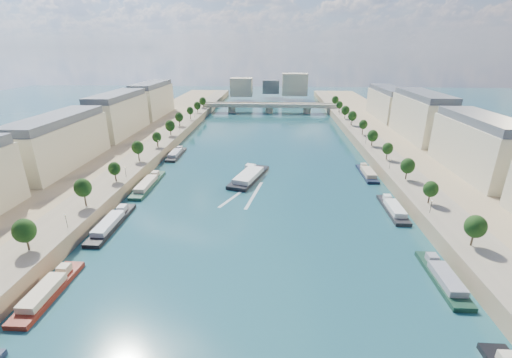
# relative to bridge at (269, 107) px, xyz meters

# --- Properties ---
(ground) EXTENTS (700.00, 700.00, 0.00)m
(ground) POSITION_rel_bridge_xyz_m (0.00, -141.57, -5.08)
(ground) COLOR #0C3538
(ground) RESTS_ON ground
(quay_left) EXTENTS (44.00, 520.00, 5.00)m
(quay_left) POSITION_rel_bridge_xyz_m (-72.00, -141.57, -2.58)
(quay_left) COLOR #9E8460
(quay_left) RESTS_ON ground
(quay_right) EXTENTS (44.00, 520.00, 5.00)m
(quay_right) POSITION_rel_bridge_xyz_m (72.00, -141.57, -2.58)
(quay_right) COLOR #9E8460
(quay_right) RESTS_ON ground
(pave_left) EXTENTS (14.00, 520.00, 0.10)m
(pave_left) POSITION_rel_bridge_xyz_m (-57.00, -141.57, -0.03)
(pave_left) COLOR gray
(pave_left) RESTS_ON quay_left
(pave_right) EXTENTS (14.00, 520.00, 0.10)m
(pave_right) POSITION_rel_bridge_xyz_m (57.00, -141.57, -0.03)
(pave_right) COLOR gray
(pave_right) RESTS_ON quay_right
(trees_left) EXTENTS (4.80, 268.80, 8.26)m
(trees_left) POSITION_rel_bridge_xyz_m (-55.00, -139.57, 5.39)
(trees_left) COLOR #382B1E
(trees_left) RESTS_ON ground
(trees_right) EXTENTS (4.80, 268.80, 8.26)m
(trees_right) POSITION_rel_bridge_xyz_m (55.00, -131.57, 5.39)
(trees_right) COLOR #382B1E
(trees_right) RESTS_ON ground
(lamps_left) EXTENTS (0.36, 200.36, 4.28)m
(lamps_left) POSITION_rel_bridge_xyz_m (-52.50, -151.57, 2.70)
(lamps_left) COLOR black
(lamps_left) RESTS_ON ground
(lamps_right) EXTENTS (0.36, 200.36, 4.28)m
(lamps_right) POSITION_rel_bridge_xyz_m (52.50, -136.57, 2.70)
(lamps_right) COLOR black
(lamps_right) RESTS_ON ground
(buildings_left) EXTENTS (16.00, 226.00, 23.20)m
(buildings_left) POSITION_rel_bridge_xyz_m (-85.00, -129.57, 11.37)
(buildings_left) COLOR #C4B996
(buildings_left) RESTS_ON ground
(buildings_right) EXTENTS (16.00, 226.00, 23.20)m
(buildings_right) POSITION_rel_bridge_xyz_m (85.00, -129.57, 11.37)
(buildings_right) COLOR #C4B996
(buildings_right) RESTS_ON ground
(skyline) EXTENTS (79.00, 42.00, 22.00)m
(skyline) POSITION_rel_bridge_xyz_m (3.19, 77.96, 9.57)
(skyline) COLOR #C4B996
(skyline) RESTS_ON ground
(bridge) EXTENTS (112.00, 12.00, 8.15)m
(bridge) POSITION_rel_bridge_xyz_m (0.00, 0.00, 0.00)
(bridge) COLOR #C1B79E
(bridge) RESTS_ON ground
(tour_barge) EXTENTS (16.52, 30.32, 3.96)m
(tour_barge) POSITION_rel_bridge_xyz_m (-5.67, -157.86, -3.96)
(tour_barge) COLOR black
(tour_barge) RESTS_ON ground
(wake) EXTENTS (15.12, 25.81, 0.04)m
(wake) POSITION_rel_bridge_xyz_m (-5.67, -174.42, -5.06)
(wake) COLOR silver
(wake) RESTS_ON ground
(moored_barges_left) EXTENTS (5.00, 157.87, 3.60)m
(moored_barges_left) POSITION_rel_bridge_xyz_m (-45.50, -196.92, -4.24)
(moored_barges_left) COLOR #1C253D
(moored_barges_left) RESTS_ON ground
(moored_barges_right) EXTENTS (5.00, 125.56, 3.60)m
(moored_barges_right) POSITION_rel_bridge_xyz_m (45.50, -203.12, -4.24)
(moored_barges_right) COLOR black
(moored_barges_right) RESTS_ON ground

